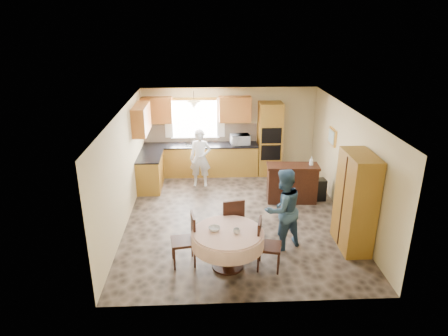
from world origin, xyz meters
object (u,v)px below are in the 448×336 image
object	(u,v)px
person_sink	(200,158)
chair_back	(232,220)
oven_tower	(270,139)
sideboard	(292,184)
dining_table	(228,239)
chair_right	(265,242)
chair_left	(187,237)
cupboard	(355,202)
person_dining	(283,209)

from	to	relation	value
person_sink	chair_back	bearing A→B (deg)	-73.42
oven_tower	sideboard	world-z (taller)	oven_tower
sideboard	dining_table	size ratio (longest dim) A/B	0.96
person_sink	chair_right	bearing A→B (deg)	-68.29
chair_back	chair_right	world-z (taller)	chair_back
oven_tower	dining_table	distance (m)	4.92
sideboard	chair_left	xyz separation A→B (m)	(-2.50, -2.59, 0.10)
oven_tower	sideboard	size ratio (longest dim) A/B	1.68
chair_left	chair_back	bearing A→B (deg)	114.72
cupboard	chair_back	distance (m)	2.44
chair_back	dining_table	bearing A→B (deg)	70.51
cupboard	person_dining	bearing A→B (deg)	178.22
oven_tower	person_sink	distance (m)	2.17
cupboard	chair_back	xyz separation A→B (m)	(-2.40, 0.15, -0.41)
cupboard	dining_table	xyz separation A→B (m)	(-2.54, -0.62, -0.40)
chair_right	person_sink	xyz separation A→B (m)	(-1.21, 3.91, 0.25)
dining_table	sideboard	bearing A→B (deg)	57.54
chair_back	oven_tower	bearing A→B (deg)	-118.38
person_dining	oven_tower	bearing A→B (deg)	-121.89
sideboard	dining_table	xyz separation A→B (m)	(-1.76, -2.76, 0.14)
chair_back	person_sink	world-z (taller)	person_sink
person_dining	chair_left	bearing A→B (deg)	-12.17
person_sink	person_dining	distance (m)	3.61
dining_table	person_dining	world-z (taller)	person_dining
sideboard	chair_right	world-z (taller)	chair_right
sideboard	chair_right	distance (m)	3.01
cupboard	chair_right	xyz separation A→B (m)	(-1.86, -0.66, -0.45)
dining_table	chair_back	distance (m)	0.77
person_sink	chair_left	bearing A→B (deg)	-88.75
chair_left	chair_back	size ratio (longest dim) A/B	0.96
sideboard	cupboard	distance (m)	2.35
dining_table	chair_left	bearing A→B (deg)	166.93
dining_table	chair_back	bearing A→B (deg)	80.06
sideboard	person_sink	bearing A→B (deg)	157.70
chair_right	sideboard	bearing A→B (deg)	-7.80
chair_back	person_dining	size ratio (longest dim) A/B	0.63
person_dining	cupboard	bearing A→B (deg)	151.31
cupboard	chair_left	world-z (taller)	cupboard
person_sink	person_dining	size ratio (longest dim) A/B	0.94
cupboard	chair_right	distance (m)	2.02
oven_tower	chair_back	bearing A→B (deg)	-108.83
oven_tower	chair_left	bearing A→B (deg)	-116.14
sideboard	cupboard	xyz separation A→B (m)	(0.78, -2.15, 0.53)
sideboard	person_dining	world-z (taller)	person_dining
cupboard	oven_tower	bearing A→B (deg)	104.78
oven_tower	cupboard	size ratio (longest dim) A/B	1.07
oven_tower	sideboard	distance (m)	2.03
chair_left	chair_right	size ratio (longest dim) A/B	1.03
cupboard	chair_left	xyz separation A→B (m)	(-3.28, -0.44, -0.43)
chair_left	chair_back	world-z (taller)	chair_back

